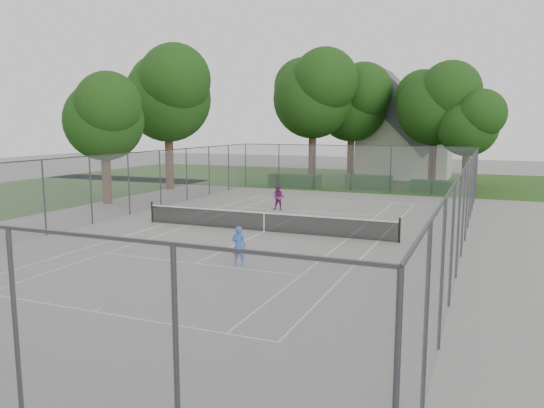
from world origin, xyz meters
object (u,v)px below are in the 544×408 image
at_px(tennis_net, 264,221).
at_px(house, 405,134).
at_px(girl_player, 239,246).
at_px(woman_player, 279,197).

height_order(tennis_net, house, house).
bearing_deg(house, tennis_net, -94.23).
bearing_deg(girl_player, house, -99.16).
height_order(house, girl_player, house).
xyz_separation_m(tennis_net, woman_player, (-1.76, 6.28, 0.25)).
bearing_deg(girl_player, tennis_net, -83.44).
bearing_deg(tennis_net, house, 85.77).
relative_size(tennis_net, woman_player, 8.43).
distance_m(girl_player, woman_player, 12.70).
relative_size(girl_player, woman_player, 0.95).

